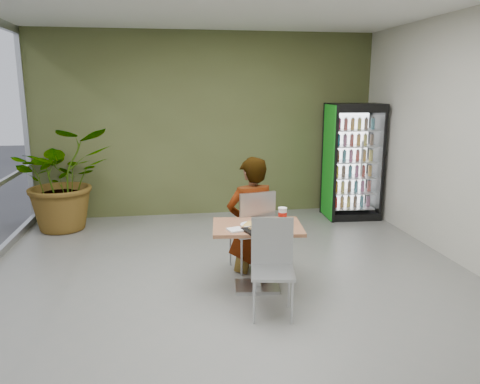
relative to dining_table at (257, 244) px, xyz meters
The scene contains 12 objects.
ground 0.61m from the dining_table, 155.65° to the right, with size 7.00×7.00×0.00m, color slate.
room_envelope 1.10m from the dining_table, 155.65° to the right, with size 6.00×7.00×3.20m, color beige, non-canonical shape.
dining_table is the anchor object (origin of this frame).
chair_far 0.51m from the dining_table, 83.59° to the left, with size 0.55×0.55×1.03m.
chair_near 0.56m from the dining_table, 85.45° to the right, with size 0.50×0.50×0.97m.
seated_woman 0.56m from the dining_table, 86.66° to the left, with size 0.64×0.41×1.74m, color black.
pizza_plate 0.24m from the dining_table, 167.50° to the left, with size 0.30×0.24×0.03m.
soda_cup 0.43m from the dining_table, ahead, with size 0.10×0.10×0.18m.
napkin_stack 0.39m from the dining_table, 148.94° to the right, with size 0.15×0.15×0.02m, color white.
cafeteria_tray 0.32m from the dining_table, 82.56° to the right, with size 0.41×0.30×0.02m, color black.
beverage_fridge 3.57m from the dining_table, 50.95° to the left, with size 0.95×0.75×1.98m.
potted_plant 3.82m from the dining_table, 133.23° to the left, with size 1.49×1.28×1.65m, color #325B24.
Camera 1 is at (-0.71, -4.77, 2.24)m, focal length 35.00 mm.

